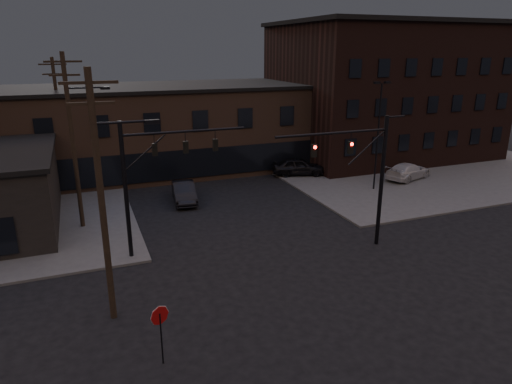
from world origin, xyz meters
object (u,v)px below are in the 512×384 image
(parked_car_lot_a, at_px, (298,166))
(parked_car_lot_b, at_px, (408,171))
(traffic_signal_far, at_px, (148,173))
(car_crossing, at_px, (184,192))
(traffic_signal_near, at_px, (366,169))
(stop_sign, at_px, (160,322))

(parked_car_lot_a, xyz_separation_m, parked_car_lot_b, (8.76, -4.98, -0.09))
(traffic_signal_far, distance_m, car_crossing, 10.67)
(parked_car_lot_b, height_order, car_crossing, parked_car_lot_b)
(traffic_signal_near, height_order, parked_car_lot_a, traffic_signal_near)
(parked_car_lot_b, relative_size, car_crossing, 1.08)
(traffic_signal_far, bearing_deg, parked_car_lot_a, 38.42)
(traffic_signal_near, relative_size, parked_car_lot_a, 1.63)
(parked_car_lot_a, bearing_deg, traffic_signal_near, -174.03)
(traffic_signal_far, height_order, parked_car_lot_b, traffic_signal_far)
(traffic_signal_far, height_order, stop_sign, traffic_signal_far)
(traffic_signal_far, distance_m, stop_sign, 10.55)
(traffic_signal_near, bearing_deg, car_crossing, 123.21)
(traffic_signal_near, distance_m, parked_car_lot_a, 16.84)
(traffic_signal_near, distance_m, car_crossing, 15.50)
(traffic_signal_far, bearing_deg, parked_car_lot_b, 17.00)
(parked_car_lot_a, bearing_deg, parked_car_lot_b, -100.78)
(parked_car_lot_a, bearing_deg, stop_sign, 161.69)
(traffic_signal_far, bearing_deg, car_crossing, 66.56)
(traffic_signal_near, bearing_deg, traffic_signal_far, 163.83)
(stop_sign, bearing_deg, traffic_signal_far, 82.68)
(traffic_signal_near, xyz_separation_m, parked_car_lot_b, (12.41, 10.99, -4.04))
(traffic_signal_far, relative_size, stop_sign, 3.23)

